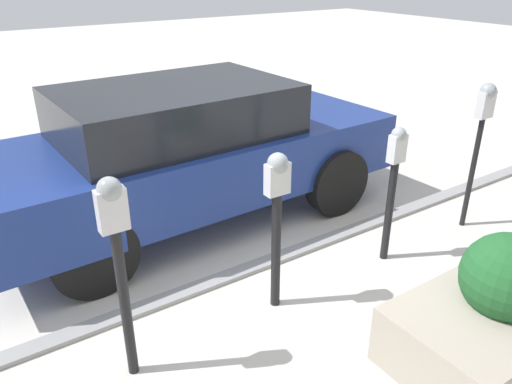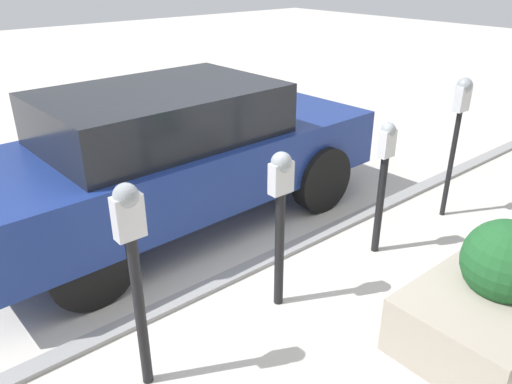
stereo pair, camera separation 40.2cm
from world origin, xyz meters
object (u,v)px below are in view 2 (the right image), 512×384
Objects in this scene: parking_meter_second at (133,255)px; parking_meter_farthest at (459,115)px; parking_meter_middle at (280,205)px; planter_box at (497,297)px; parking_meter_fourth at (384,170)px; parked_car_front at (175,152)px.

parking_meter_second is 0.96× the size of parking_meter_farthest.
parking_meter_second is at bearing -177.04° from parking_meter_middle.
parking_meter_fourth is at bearing 76.50° from planter_box.
parking_meter_fourth is at bearing 179.48° from parking_meter_farthest.
parking_meter_fourth is at bearing 1.38° from parking_meter_second.
parking_meter_second is at bearing -179.23° from parking_meter_farthest.
parking_meter_middle is 1.74m from planter_box.
parking_meter_middle is 2.50m from parking_meter_farthest.
parking_meter_farthest is at bearing 0.77° from parking_meter_second.
parking_meter_second is at bearing -178.62° from parking_meter_fourth.
parking_meter_farthest is (3.75, 0.05, 0.16)m from parking_meter_second.
parking_meter_farthest reaches higher than parking_meter_second.
planter_box is (-1.52, -1.31, -0.82)m from parking_meter_farthest.
parking_meter_fourth is 0.85× the size of parking_meter_farthest.
parked_car_front reaches higher than parking_meter_middle.
parking_meter_middle is at bearing 126.16° from planter_box.
parking_meter_middle is (1.26, 0.07, -0.09)m from parking_meter_second.
parking_meter_second is 3.76m from parking_meter_farthest.
planter_box is at bearing -103.50° from parking_meter_fourth.
parked_car_front is at bearing 52.52° from parking_meter_second.
parking_meter_fourth is 0.83× the size of planter_box.
parking_meter_second is at bearing -129.27° from parked_car_front.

